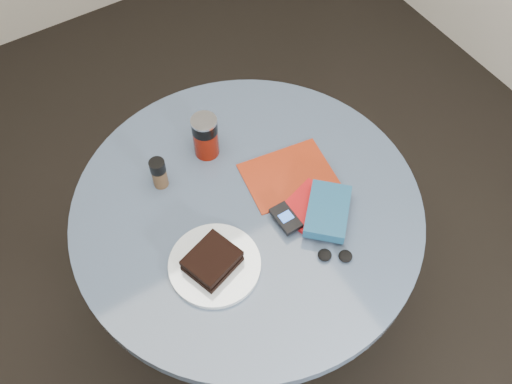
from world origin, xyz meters
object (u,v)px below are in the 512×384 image
red_book (306,206)px  mp3_player (286,218)px  pepper_grinder (159,173)px  magazine (288,175)px  soda_can (205,136)px  plate (215,265)px  headphones (335,256)px  novel (328,211)px  sandwich (212,261)px  table (248,235)px

red_book → mp3_player: bearing=171.4°
mp3_player → pepper_grinder: bearing=127.5°
magazine → red_book: size_ratio=1.65×
soda_can → pepper_grinder: (-0.17, -0.03, -0.02)m
plate → headphones: headphones is taller
plate → red_book: size_ratio=1.59×
pepper_grinder → magazine: size_ratio=0.41×
novel → mp3_player: 0.12m
headphones → soda_can: bearing=102.9°
pepper_grinder → novel: bearing=-45.8°
pepper_grinder → headphones: pepper_grinder is taller
sandwich → pepper_grinder: pepper_grinder is taller
plate → mp3_player: (0.23, 0.01, 0.02)m
soda_can → pepper_grinder: size_ratio=1.38×
soda_can → mp3_player: soda_can is taller
soda_can → mp3_player: 0.34m
magazine → mp3_player: size_ratio=2.73×
sandwich → soda_can: soda_can is taller
red_book → soda_can: bearing=96.1°
sandwich → soda_can: 0.39m
pepper_grinder → novel: 0.49m
table → headphones: 0.33m
sandwich → soda_can: bearing=62.9°
soda_can → red_book: size_ratio=0.93×
plate → sandwich: (-0.01, -0.00, 0.03)m
mp3_player → headphones: mp3_player is taller
pepper_grinder → magazine: bearing=-27.6°
sandwich → headphones: sandwich is taller
plate → soda_can: soda_can is taller
table → mp3_player: size_ratio=10.75×
pepper_grinder → mp3_player: 0.38m
soda_can → novel: size_ratio=0.83×
mp3_player → plate: bearing=-177.2°
table → mp3_player: 0.22m
novel → headphones: size_ratio=1.77×
sandwich → plate: bearing=4.6°
magazine → novel: novel is taller
pepper_grinder → table: bearing=-49.6°
pepper_grinder → headphones: bearing=-58.4°
pepper_grinder → mp3_player: size_ratio=1.11×
magazine → mp3_player: bearing=-118.1°
magazine → headphones: size_ratio=2.61×
plate → pepper_grinder: size_ratio=2.36×
table → pepper_grinder: 0.34m
plate → table: bearing=33.8°
magazine → mp3_player: mp3_player is taller
red_book → novel: size_ratio=0.89×
table → soda_can: 0.33m
plate → novel: 0.34m
pepper_grinder → soda_can: bearing=10.9°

